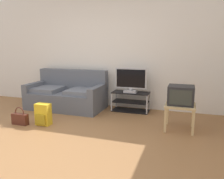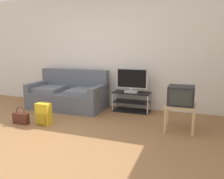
% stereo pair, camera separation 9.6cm
% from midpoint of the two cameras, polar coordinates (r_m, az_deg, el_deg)
% --- Properties ---
extents(ground_plane, '(9.00, 9.80, 0.02)m').
position_cam_midpoint_polar(ground_plane, '(3.70, -17.44, -12.96)').
color(ground_plane, olive).
extents(wall_back, '(9.00, 0.10, 2.70)m').
position_cam_midpoint_polar(wall_back, '(5.55, -3.09, 9.79)').
color(wall_back, silver).
rests_on(wall_back, ground_plane).
extents(couch, '(1.79, 0.92, 0.90)m').
position_cam_midpoint_polar(couch, '(5.47, -11.84, -1.33)').
color(couch, '#565B66').
rests_on(couch, ground_plane).
extents(tv_stand, '(0.84, 0.39, 0.44)m').
position_cam_midpoint_polar(tv_stand, '(5.12, 4.26, -3.10)').
color(tv_stand, black).
rests_on(tv_stand, ground_plane).
extents(flat_tv, '(0.71, 0.22, 0.55)m').
position_cam_midpoint_polar(flat_tv, '(5.00, 4.28, 2.32)').
color(flat_tv, '#B2B2B7').
rests_on(flat_tv, tv_stand).
extents(side_table, '(0.51, 0.51, 0.46)m').
position_cam_midpoint_polar(side_table, '(4.10, 16.37, -4.69)').
color(side_table, tan).
rests_on(side_table, ground_plane).
extents(crt_tv, '(0.44, 0.41, 0.33)m').
position_cam_midpoint_polar(crt_tv, '(4.06, 16.56, -1.37)').
color(crt_tv, '#232326').
rests_on(crt_tv, side_table).
extents(backpack, '(0.28, 0.24, 0.41)m').
position_cam_midpoint_polar(backpack, '(4.43, -17.79, -6.12)').
color(backpack, gold).
rests_on(backpack, ground_plane).
extents(handbag, '(0.32, 0.11, 0.34)m').
position_cam_midpoint_polar(handbag, '(4.61, -23.03, -6.84)').
color(handbag, '#4C2319').
rests_on(handbag, ground_plane).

